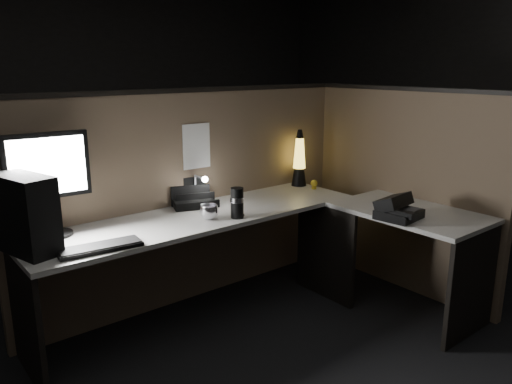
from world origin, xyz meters
TOP-DOWN VIEW (x-y plane):
  - floor at (0.00, 0.00)m, footprint 6.00×6.00m
  - room_shell at (0.00, 0.00)m, footprint 6.00×6.00m
  - partition_back at (0.00, 0.93)m, footprint 2.66×0.06m
  - partition_right at (1.33, 0.10)m, footprint 0.06×1.66m
  - desk at (0.18, 0.25)m, footprint 2.60×1.60m
  - pc_tower at (-1.22, 0.62)m, footprint 0.27×0.42m
  - monitor at (-1.03, 0.80)m, footprint 0.46×0.20m
  - keyboard at (-0.92, 0.40)m, footprint 0.45×0.19m
  - mouse at (-0.01, 0.40)m, footprint 0.10×0.08m
  - clip_lamp at (-0.03, 0.79)m, footprint 0.04×0.17m
  - organizer at (-0.08, 0.83)m, footprint 0.34×0.32m
  - lava_lamp at (0.91, 0.79)m, footprint 0.12×0.12m
  - travel_mug at (-0.01, 0.40)m, footprint 0.09×0.09m
  - steel_mug at (-0.17, 0.49)m, footprint 0.13×0.13m
  - figurine at (0.92, 0.63)m, footprint 0.05×0.05m
  - pinned_paper at (0.01, 0.90)m, footprint 0.22×0.00m
  - desk_phone at (0.78, -0.25)m, footprint 0.29×0.30m

SIDE VIEW (x-z plane):
  - floor at x=0.00m, z-range 0.00..0.00m
  - desk at x=0.18m, z-range 0.22..0.95m
  - keyboard at x=-0.92m, z-range 0.73..0.75m
  - mouse at x=-0.01m, z-range 0.73..0.76m
  - partition_back at x=0.00m, z-range 0.00..1.50m
  - partition_right at x=1.33m, z-range 0.00..1.50m
  - steel_mug at x=-0.17m, z-range 0.73..0.82m
  - figurine at x=0.92m, z-range 0.75..0.80m
  - organizer at x=-0.08m, z-range 0.67..0.88m
  - desk_phone at x=0.78m, z-range 0.71..0.87m
  - travel_mug at x=-0.01m, z-range 0.73..0.93m
  - clip_lamp at x=-0.03m, z-range 0.75..0.97m
  - lava_lamp at x=0.91m, z-range 0.69..1.15m
  - pc_tower at x=-1.22m, z-range 0.73..1.14m
  - monitor at x=-1.03m, z-range 0.79..1.38m
  - pinned_paper at x=0.01m, z-range 0.97..1.29m
  - room_shell at x=0.00m, z-range -1.38..4.62m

